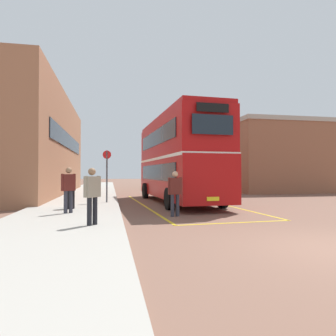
% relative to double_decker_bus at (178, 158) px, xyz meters
% --- Properties ---
extents(ground_plane, '(135.60, 135.60, 0.00)m').
position_rel_double_decker_bus_xyz_m(ground_plane, '(1.17, 3.56, -2.51)').
color(ground_plane, brown).
extents(sidewalk_left, '(4.00, 57.60, 0.14)m').
position_rel_double_decker_bus_xyz_m(sidewalk_left, '(-5.33, 5.96, -2.44)').
color(sidewalk_left, '#A39E93').
rests_on(sidewalk_left, ground).
extents(brick_building_left, '(5.29, 19.72, 7.46)m').
position_rel_double_decker_bus_xyz_m(brick_building_left, '(-9.54, 7.69, 1.22)').
color(brick_building_left, '#9E6647').
rests_on(brick_building_left, ground).
extents(depot_building_right, '(9.11, 15.68, 6.21)m').
position_rel_double_decker_bus_xyz_m(depot_building_right, '(11.16, 12.64, 0.59)').
color(depot_building_right, brown).
rests_on(depot_building_right, ground).
extents(double_decker_bus, '(3.28, 10.44, 4.75)m').
position_rel_double_decker_bus_xyz_m(double_decker_bus, '(0.00, 0.00, 0.00)').
color(double_decker_bus, black).
rests_on(double_decker_bus, ground).
extents(single_deck_bus, '(2.86, 9.55, 3.02)m').
position_rel_double_decker_bus_xyz_m(single_deck_bus, '(3.73, 17.22, -0.87)').
color(single_deck_bus, black).
rests_on(single_deck_bus, ground).
extents(pedestrian_boarding, '(0.56, 0.34, 1.73)m').
position_rel_double_decker_bus_xyz_m(pedestrian_boarding, '(-1.30, -5.33, -1.51)').
color(pedestrian_boarding, '#2D2D38').
rests_on(pedestrian_boarding, ground).
extents(pedestrian_waiting_near, '(0.52, 0.48, 1.74)m').
position_rel_double_decker_bus_xyz_m(pedestrian_waiting_near, '(-5.29, -4.65, -1.36)').
color(pedestrian_waiting_near, '#2D2D38').
rests_on(pedestrian_waiting_near, sidewalk_left).
extents(pedestrian_waiting_far, '(0.49, 0.49, 1.67)m').
position_rel_double_decker_bus_xyz_m(pedestrian_waiting_far, '(-4.25, -7.52, -1.41)').
color(pedestrian_waiting_far, black).
rests_on(pedestrian_waiting_far, sidewalk_left).
extents(litter_bin, '(0.43, 0.43, 0.92)m').
position_rel_double_decker_bus_xyz_m(litter_bin, '(-5.42, -3.20, -1.91)').
color(litter_bin, black).
rests_on(litter_bin, sidewalk_left).
extents(bus_stop_sign, '(0.43, 0.13, 2.70)m').
position_rel_double_decker_bus_xyz_m(bus_stop_sign, '(-3.91, -0.62, -0.75)').
color(bus_stop_sign, '#4C4C51').
rests_on(bus_stop_sign, sidewalk_left).
extents(bay_marking_yellow, '(4.92, 12.55, 0.01)m').
position_rel_double_decker_bus_xyz_m(bay_marking_yellow, '(0.05, -1.93, -2.51)').
color(bay_marking_yellow, gold).
rests_on(bay_marking_yellow, ground).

